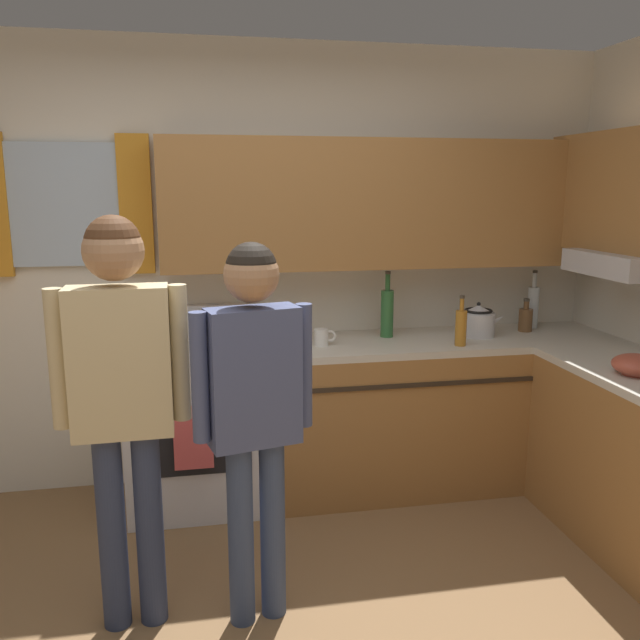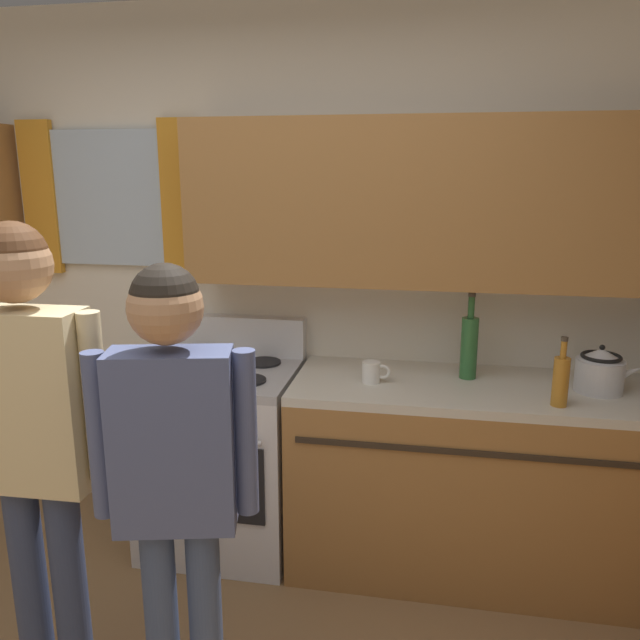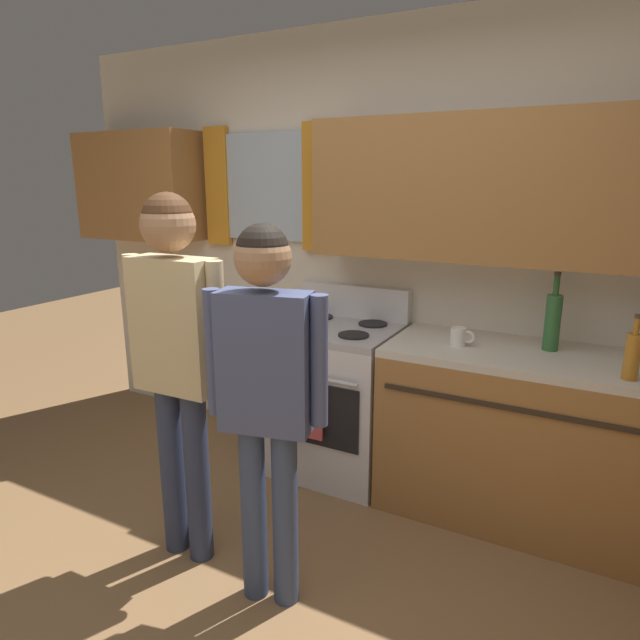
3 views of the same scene
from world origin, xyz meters
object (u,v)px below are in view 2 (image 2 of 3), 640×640
at_px(stove_oven, 223,454).
at_px(bottle_wine_green, 469,346).
at_px(bottle_oil_amber, 561,380).
at_px(adult_left, 31,419).
at_px(adult_in_plaid, 174,460).
at_px(mug_ceramic_white, 372,372).
at_px(stovetop_kettle, 600,370).

bearing_deg(stove_oven, bottle_wine_green, 4.61).
bearing_deg(bottle_oil_amber, stove_oven, 172.51).
bearing_deg(stove_oven, bottle_oil_amber, -7.49).
height_order(bottle_wine_green, adult_left, adult_left).
relative_size(adult_left, adult_in_plaid, 1.06).
bearing_deg(adult_left, bottle_oil_amber, 26.00).
height_order(stove_oven, bottle_oil_amber, bottle_oil_amber).
distance_m(bottle_oil_amber, bottle_wine_green, 0.45).
relative_size(bottle_oil_amber, adult_left, 0.17).
distance_m(mug_ceramic_white, stovetop_kettle, 0.97).
xyz_separation_m(stovetop_kettle, adult_left, (-1.95, -1.06, 0.06)).
bearing_deg(adult_in_plaid, adult_left, 173.00).
bearing_deg(mug_ceramic_white, stovetop_kettle, 3.60).
height_order(mug_ceramic_white, adult_in_plaid, adult_in_plaid).
xyz_separation_m(bottle_oil_amber, mug_ceramic_white, (-0.77, 0.15, -0.06)).
bearing_deg(adult_left, bottle_wine_green, 39.17).
xyz_separation_m(bottle_oil_amber, adult_left, (-1.75, -0.85, 0.05)).
xyz_separation_m(stove_oven, adult_left, (-0.25, -1.05, 0.59)).
relative_size(bottle_oil_amber, adult_in_plaid, 0.18).
relative_size(mug_ceramic_white, adult_in_plaid, 0.08).
relative_size(stove_oven, bottle_wine_green, 2.79).
bearing_deg(bottle_wine_green, mug_ceramic_white, -161.16).
height_order(mug_ceramic_white, stovetop_kettle, stovetop_kettle).
xyz_separation_m(stove_oven, mug_ceramic_white, (0.73, -0.05, 0.48)).
bearing_deg(stovetop_kettle, bottle_wine_green, 171.30).
bearing_deg(stovetop_kettle, adult_in_plaid, -142.13).
xyz_separation_m(mug_ceramic_white, stovetop_kettle, (0.97, 0.06, 0.05)).
distance_m(stove_oven, bottle_oil_amber, 1.61).
bearing_deg(adult_in_plaid, stovetop_kettle, 37.87).
height_order(bottle_wine_green, stovetop_kettle, bottle_wine_green).
distance_m(bottle_wine_green, mug_ceramic_white, 0.46).
relative_size(stove_oven, adult_left, 0.65).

